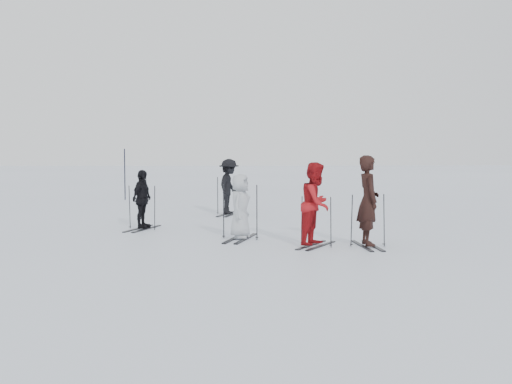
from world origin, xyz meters
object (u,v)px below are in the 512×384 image
skier_grey (240,207)px  skier_uphill_far (229,187)px  piste_marker (125,174)px  skier_near_dark (368,202)px  skier_red (316,205)px  skier_uphill_left (142,200)px

skier_grey → skier_uphill_far: size_ratio=0.86×
skier_uphill_far → piste_marker: (-4.32, 5.90, 0.17)m
skier_near_dark → piste_marker: (-7.40, 12.54, 0.07)m
skier_red → piste_marker: 13.96m
skier_near_dark → skier_grey: bearing=62.1°
skier_red → piste_marker: (-6.29, 12.46, 0.14)m
skier_red → skier_grey: skier_red is taller
skier_red → skier_uphill_far: (-1.97, 6.56, -0.02)m
skier_near_dark → skier_grey: 3.01m
skier_red → skier_uphill_left: (-4.20, 3.00, -0.13)m
skier_red → skier_uphill_left: bearing=84.8°
skier_near_dark → skier_uphill_far: skier_near_dark is taller
piste_marker → skier_near_dark: bearing=-59.5°
skier_grey → skier_uphill_far: 5.45m
skier_near_dark → skier_uphill_far: 7.32m
skier_uphill_left → skier_uphill_far: 4.20m
skier_near_dark → skier_uphill_left: (-5.31, 3.08, -0.21)m
skier_near_dark → skier_grey: (-2.75, 1.20, -0.22)m
skier_uphill_left → skier_uphill_far: bearing=-13.5°
skier_uphill_far → piste_marker: 7.31m
piste_marker → skier_red: bearing=-63.2°
skier_near_dark → skier_red: 1.12m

